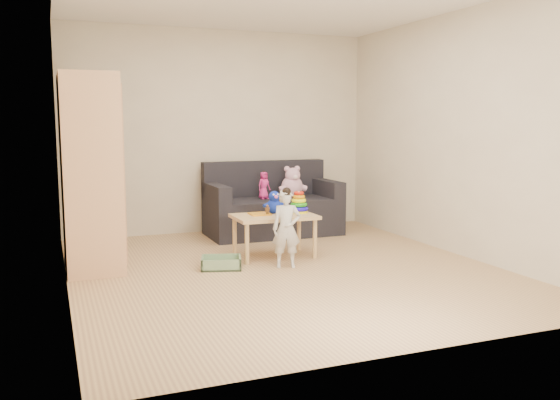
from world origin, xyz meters
name	(u,v)px	position (x,y,z in m)	size (l,w,h in m)	color
room	(285,136)	(0.00, 0.00, 1.30)	(4.50, 4.50, 4.50)	tan
wardrobe	(90,172)	(-1.73, 0.80, 0.94)	(0.52, 1.04, 1.88)	#F0B783
sofa	(273,216)	(0.53, 1.73, 0.23)	(1.65, 0.83, 0.47)	black
play_table	(274,236)	(0.10, 0.54, 0.23)	(0.86, 0.54, 0.45)	tan
storage_bin	(221,263)	(-0.57, 0.26, 0.06)	(0.39, 0.29, 0.12)	gray
toddler	(286,230)	(0.05, 0.07, 0.38)	(0.28, 0.19, 0.75)	beige
pink_bear	(292,184)	(0.79, 1.71, 0.64)	(0.30, 0.26, 0.34)	#DBA1BF
doll	(264,186)	(0.40, 1.71, 0.63)	(0.17, 0.12, 0.34)	#DF2985
ring_stacker	(299,204)	(0.40, 0.59, 0.55)	(0.21, 0.21, 0.24)	#FFF00D
brown_bottle	(282,203)	(0.27, 0.74, 0.54)	(0.07, 0.07, 0.21)	black
blue_plush	(274,202)	(0.14, 0.66, 0.58)	(0.20, 0.16, 0.25)	#142EBC
wooden_figure	(267,210)	(0.02, 0.55, 0.51)	(0.05, 0.04, 0.12)	brown
yellow_book	(260,214)	(-0.04, 0.62, 0.46)	(0.21, 0.21, 0.02)	orange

